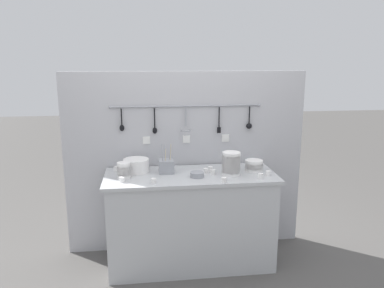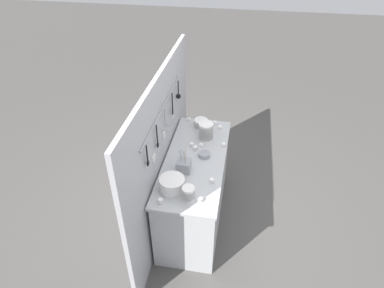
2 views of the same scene
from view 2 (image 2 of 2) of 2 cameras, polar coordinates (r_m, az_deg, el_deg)
name	(u,v)px [view 2 (image 2 of 2)]	position (r m, az deg, el deg)	size (l,w,h in m)	color
ground_plane	(195,215)	(3.91, 0.51, -12.45)	(20.00, 20.00, 0.00)	#514F4C
counter	(195,188)	(3.60, 0.55, -7.89)	(1.53, 0.61, 0.86)	#B7BABC
back_wall	(163,153)	(3.36, -5.17, -1.62)	(2.33, 0.11, 1.76)	#B2B2B7
bowl_stack_back_corner	(201,123)	(3.77, 1.60, 3.68)	(0.16, 0.16, 0.10)	white
bowl_stack_short_front	(188,194)	(2.83, -0.65, -8.80)	(0.11, 0.11, 0.14)	white
bowl_stack_tall_left	(206,132)	(3.53, 2.48, 2.23)	(0.16, 0.16, 0.21)	white
plate_stack	(172,184)	(2.94, -3.57, -7.10)	(0.23, 0.23, 0.12)	white
steel_mixing_bowl	(204,155)	(3.33, 2.20, -1.89)	(0.12, 0.12, 0.04)	#93969E
cutlery_caddy	(184,166)	(3.13, -1.49, -3.87)	(0.13, 0.13, 0.27)	#93969E
cup_mid_row	(200,200)	(2.85, 1.46, -9.90)	(0.04, 0.04, 0.04)	white
cup_front_right	(189,120)	(3.89, -0.52, 4.30)	(0.04, 0.04, 0.04)	white
cup_back_left	(196,148)	(3.42, 0.66, -0.75)	(0.04, 0.04, 0.04)	white
cup_front_left	(223,145)	(3.47, 5.59, -0.22)	(0.04, 0.04, 0.04)	white
cup_centre	(201,146)	(3.45, 1.62, -0.28)	(0.04, 0.04, 0.04)	white
cup_back_right	(215,123)	(3.84, 4.14, 3.73)	(0.04, 0.04, 0.04)	white
cup_edge_far	(212,181)	(3.03, 3.54, -6.53)	(0.04, 0.04, 0.04)	white
cup_edge_near	(220,128)	(3.76, 5.00, 2.92)	(0.04, 0.04, 0.04)	white
cup_by_caddy	(161,201)	(2.85, -5.60, -10.03)	(0.04, 0.04, 0.04)	white
cup_beside_plates	(192,145)	(3.46, -0.03, -0.17)	(0.04, 0.04, 0.04)	white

